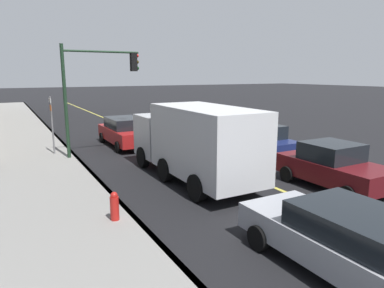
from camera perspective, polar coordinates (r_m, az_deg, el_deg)
ground at (r=16.78m, az=1.98°, el=-2.46°), size 200.00×200.00×0.00m
sidewalk_slab at (r=14.57m, az=-22.91°, el=-5.24°), size 80.00×3.54×0.15m
curb_edge at (r=14.81m, az=-16.40°, el=-4.53°), size 80.00×0.16×0.15m
lane_stripe_center at (r=16.78m, az=1.98°, el=-2.44°), size 80.00×0.16×0.01m
car_silver at (r=7.93m, az=24.04°, el=-14.07°), size 4.58×2.08×1.43m
car_maroon at (r=13.43m, az=22.21°, el=-3.37°), size 4.02×2.09×1.62m
car_red at (r=20.04m, az=-10.95°, el=2.04°), size 4.77×2.03×1.61m
car_navy at (r=17.81m, az=11.17°, el=0.73°), size 3.89×2.13×1.53m
truck_white at (r=13.14m, az=0.42°, el=0.57°), size 6.98×2.40×2.89m
traffic_light_mast at (r=17.28m, az=-15.58°, el=9.85°), size 0.28×3.70×5.36m
street_sign_post at (r=18.24m, az=-22.03°, el=3.42°), size 0.60×0.08×2.98m
fire_hydrant at (r=9.74m, az=-12.60°, el=-10.33°), size 0.24×0.24×0.94m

